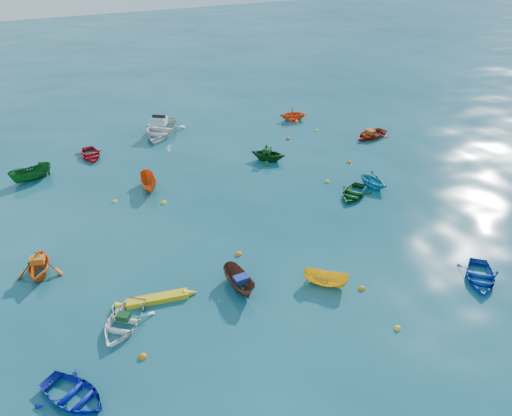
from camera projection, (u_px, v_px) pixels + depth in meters
name	position (u px, v px, depth m)	size (l,w,h in m)	color
ground	(292.00, 256.00, 27.97)	(160.00, 160.00, 0.00)	#0A3F4C
dinghy_blue_sw	(75.00, 399.00, 19.86)	(2.21, 3.09, 0.64)	#0D19A2
dinghy_white_near	(124.00, 326.00, 23.34)	(2.31, 3.23, 0.67)	white
sampan_brown_mid	(240.00, 288.00, 25.62)	(1.03, 2.74, 1.06)	brown
dinghy_blue_se	(479.00, 280.00, 26.20)	(2.16, 3.02, 0.63)	#0D35A3
dinghy_orange_w	(41.00, 274.00, 26.62)	(2.40, 2.79, 1.47)	#DF5D15
sampan_yellow_mid	(325.00, 285.00, 25.85)	(0.91, 2.42, 0.94)	yellow
dinghy_green_e	(353.00, 196.00, 33.83)	(2.07, 2.90, 0.60)	#104716
dinghy_cyan_se	(372.00, 187.00, 34.94)	(2.11, 2.45, 1.29)	teal
sampan_orange_n	(150.00, 188.00, 34.75)	(1.04, 2.76, 1.07)	#D55114
dinghy_green_n	(268.00, 160.00, 38.56)	(2.27, 2.63, 1.38)	#0F4311
dinghy_red_ne	(370.00, 137.00, 42.46)	(2.29, 3.20, 0.66)	#A3240D
dinghy_red_far	(91.00, 157.00, 39.09)	(2.09, 2.92, 0.61)	#A70D14
dinghy_orange_far	(293.00, 120.00, 45.90)	(2.18, 2.53, 1.33)	#EA5416
sampan_green_far	(33.00, 180.00, 35.77)	(1.14, 3.01, 1.17)	#125119
kayak_yellow	(158.00, 301.00, 24.81)	(0.55, 3.75, 0.37)	gold
motorboat_white	(161.00, 134.00, 43.06)	(3.57, 4.98, 1.63)	silver
tarp_green_a	(123.00, 317.00, 23.17)	(0.59, 0.45, 0.29)	#0F3F19
tarp_blue_a	(241.00, 279.00, 25.15)	(0.68, 0.52, 0.33)	navy
tarp_orange_a	(37.00, 260.00, 26.19)	(0.70, 0.53, 0.34)	orange
tarp_green_b	(267.00, 150.00, 38.14)	(0.72, 0.54, 0.35)	#104119
tarp_orange_b	(370.00, 132.00, 42.14)	(0.75, 0.57, 0.36)	#BE4213
buoy_or_a	(143.00, 357.00, 21.70)	(0.37, 0.37, 0.37)	orange
buoy_ye_a	(397.00, 329.00, 23.16)	(0.33, 0.33, 0.33)	yellow
buoy_or_b	(362.00, 289.00, 25.57)	(0.35, 0.35, 0.35)	orange
buoy_ye_b	(115.00, 202.00, 33.14)	(0.31, 0.31, 0.31)	yellow
buoy_or_c	(239.00, 255.00, 28.11)	(0.37, 0.37, 0.37)	orange
buoy_ye_c	(327.00, 182.00, 35.54)	(0.35, 0.35, 0.35)	yellow
buoy_or_d	(349.00, 163.00, 38.22)	(0.34, 0.34, 0.34)	#D0650B
buoy_ye_d	(164.00, 203.00, 33.00)	(0.37, 0.37, 0.37)	yellow
buoy_or_e	(288.00, 139.00, 42.08)	(0.36, 0.36, 0.36)	#D1490B
buoy_ye_e	(317.00, 131.00, 43.68)	(0.29, 0.29, 0.29)	yellow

